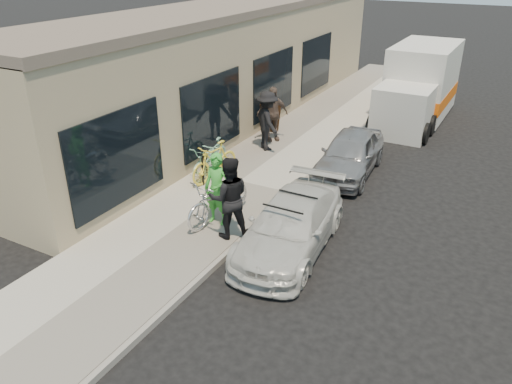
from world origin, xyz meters
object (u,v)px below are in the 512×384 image
at_px(sedan_silver, 350,154).
at_px(cruiser_bike_a, 215,156).
at_px(sedan_white, 291,225).
at_px(bystander_b, 272,114).
at_px(tandem_bike, 219,199).
at_px(man_standing, 229,198).
at_px(cruiser_bike_b, 209,160).
at_px(bike_rack, 204,165).
at_px(cruiser_bike_c, 215,162).
at_px(woman_rider, 217,189).
at_px(moving_truck, 419,88).
at_px(sandwich_board, 269,117).
at_px(bystander_a, 267,121).

relative_size(sedan_silver, cruiser_bike_a, 2.28).
height_order(sedan_white, bystander_b, bystander_b).
bearing_deg(tandem_bike, man_standing, -31.11).
bearing_deg(cruiser_bike_b, bike_rack, -79.37).
xyz_separation_m(cruiser_bike_c, bystander_b, (-0.05, 3.60, 0.38)).
relative_size(woman_rider, cruiser_bike_b, 0.96).
height_order(moving_truck, bystander_b, moving_truck).
height_order(sandwich_board, cruiser_bike_c, cruiser_bike_c).
distance_m(sedan_white, cruiser_bike_a, 4.30).
relative_size(sedan_silver, cruiser_bike_c, 2.07).
bearing_deg(man_standing, moving_truck, -135.41).
relative_size(bike_rack, bystander_b, 0.45).
height_order(woman_rider, bystander_a, bystander_a).
bearing_deg(sedan_white, man_standing, -169.23).
bearing_deg(sandwich_board, moving_truck, 50.42).
relative_size(sandwich_board, cruiser_bike_b, 0.56).
bearing_deg(woman_rider, cruiser_bike_b, 123.64).
bearing_deg(moving_truck, cruiser_bike_a, -114.18).
distance_m(bike_rack, tandem_bike, 2.25).
distance_m(moving_truck, bystander_b, 6.29).
relative_size(tandem_bike, bystander_a, 1.10).
height_order(bike_rack, bystander_b, bystander_b).
distance_m(cruiser_bike_a, bystander_a, 2.42).
height_order(bike_rack, sandwich_board, sandwich_board).
height_order(sandwich_board, woman_rider, woman_rider).
distance_m(sedan_white, woman_rider, 1.92).
distance_m(sedan_silver, bystander_a, 2.90).
height_order(sandwich_board, cruiser_bike_a, sandwich_board).
bearing_deg(sandwich_board, cruiser_bike_b, -82.87).
bearing_deg(man_standing, bystander_a, -108.56).
bearing_deg(sandwich_board, woman_rider, -69.64).
height_order(sedan_white, man_standing, man_standing).
xyz_separation_m(cruiser_bike_a, bystander_a, (0.46, 2.33, 0.46)).
bearing_deg(moving_truck, bystander_a, -118.82).
bearing_deg(tandem_bike, woman_rider, -63.26).
height_order(cruiser_bike_c, bystander_b, bystander_b).
xyz_separation_m(sedan_silver, bystander_b, (-3.09, 1.12, 0.43)).
xyz_separation_m(sedan_silver, cruiser_bike_a, (-3.30, -2.04, 0.01)).
xyz_separation_m(sedan_silver, cruiser_bike_c, (-3.04, -2.48, 0.06)).
distance_m(woman_rider, cruiser_bike_a, 2.98).
distance_m(bike_rack, cruiser_bike_a, 0.68).
height_order(moving_truck, cruiser_bike_a, moving_truck).
xyz_separation_m(bike_rack, moving_truck, (3.74, 9.00, 0.58)).
bearing_deg(cruiser_bike_a, moving_truck, 55.45).
bearing_deg(sedan_white, moving_truck, 83.50).
bearing_deg(bystander_b, bystander_a, -117.32).
height_order(bike_rack, cruiser_bike_a, cruiser_bike_a).
relative_size(bike_rack, bystander_a, 0.43).
bearing_deg(cruiser_bike_b, tandem_bike, -56.95).
relative_size(sandwich_board, woman_rider, 0.58).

